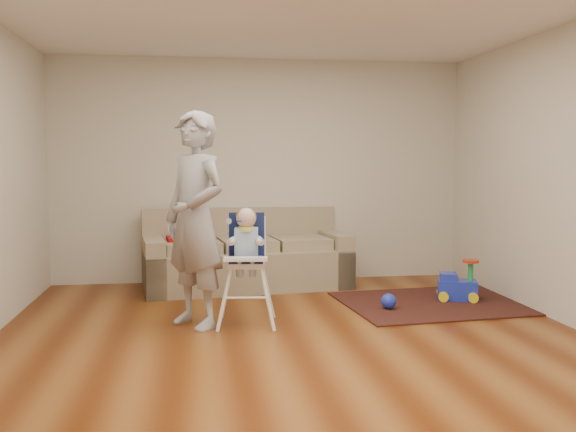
{
  "coord_description": "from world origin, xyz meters",
  "views": [
    {
      "loc": [
        -0.8,
        -5.07,
        1.49
      ],
      "look_at": [
        0.0,
        0.4,
        1.0
      ],
      "focal_mm": 40.0,
      "sensor_mm": 36.0,
      "label": 1
    }
  ],
  "objects": [
    {
      "name": "ground",
      "position": [
        0.0,
        0.0,
        0.0
      ],
      "size": [
        5.5,
        5.5,
        0.0
      ],
      "primitive_type": "plane",
      "color": "#532006",
      "rests_on": "ground"
    },
    {
      "name": "room_envelope",
      "position": [
        0.0,
        0.53,
        1.88
      ],
      "size": [
        5.04,
        5.52,
        2.72
      ],
      "color": "beige",
      "rests_on": "ground"
    },
    {
      "name": "sofa",
      "position": [
        -0.21,
        2.3,
        0.45
      ],
      "size": [
        2.44,
        1.25,
        0.9
      ],
      "rotation": [
        0.0,
        0.0,
        0.13
      ],
      "color": "gray",
      "rests_on": "ground"
    },
    {
      "name": "side_table",
      "position": [
        -0.69,
        2.55,
        0.27
      ],
      "size": [
        0.54,
        0.54,
        0.54
      ],
      "primitive_type": null,
      "color": "black",
      "rests_on": "ground"
    },
    {
      "name": "area_rug",
      "position": [
        1.7,
        1.17,
        0.01
      ],
      "size": [
        2.11,
        1.66,
        0.02
      ],
      "primitive_type": "cube",
      "rotation": [
        0.0,
        0.0,
        0.1
      ],
      "color": "black",
      "rests_on": "ground"
    },
    {
      "name": "ride_on_toy",
      "position": [
        1.93,
        1.25,
        0.23
      ],
      "size": [
        0.46,
        0.39,
        0.43
      ],
      "primitive_type": null,
      "rotation": [
        0.0,
        0.0,
        -0.3
      ],
      "color": "#1F33C6",
      "rests_on": "area_rug"
    },
    {
      "name": "toy_ball",
      "position": [
        1.09,
        0.95,
        0.09
      ],
      "size": [
        0.15,
        0.15,
        0.15
      ],
      "primitive_type": "sphere",
      "color": "#1F33C6",
      "rests_on": "area_rug"
    },
    {
      "name": "high_chair",
      "position": [
        -0.35,
        0.62,
        0.51
      ],
      "size": [
        0.55,
        0.55,
        1.07
      ],
      "rotation": [
        0.0,
        0.0,
        -0.11
      ],
      "color": "white",
      "rests_on": "ground"
    },
    {
      "name": "adult",
      "position": [
        -0.8,
        0.63,
        0.96
      ],
      "size": [
        0.8,
        0.83,
        1.92
      ],
      "primitive_type": "imported",
      "rotation": [
        0.0,
        0.0,
        -0.89
      ],
      "color": "gray",
      "rests_on": "ground"
    }
  ]
}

